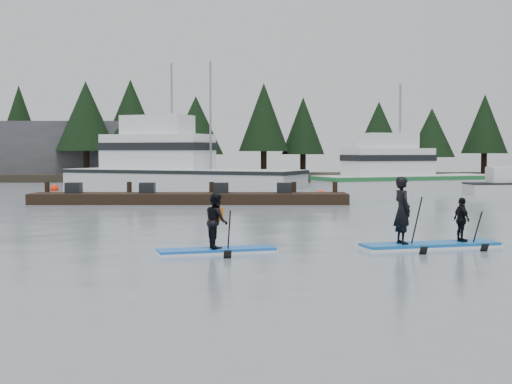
{
  "coord_description": "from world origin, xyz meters",
  "views": [
    {
      "loc": [
        -0.06,
        -18.17,
        2.49
      ],
      "look_at": [
        0.0,
        6.0,
        1.1
      ],
      "focal_mm": 50.0,
      "sensor_mm": 36.0,
      "label": 1
    }
  ],
  "objects_px": {
    "fishing_boat_medium": "(403,182)",
    "floating_dock": "(190,198)",
    "paddleboard_duo": "(425,225)",
    "paddleboard_solo": "(216,230)",
    "fishing_boat_large": "(176,176)"
  },
  "relations": [
    {
      "from": "fishing_boat_medium",
      "to": "paddleboard_solo",
      "type": "distance_m",
      "value": 29.84
    },
    {
      "from": "fishing_boat_medium",
      "to": "paddleboard_duo",
      "type": "bearing_deg",
      "value": -121.66
    },
    {
      "from": "fishing_boat_large",
      "to": "paddleboard_duo",
      "type": "height_order",
      "value": "fishing_boat_large"
    },
    {
      "from": "fishing_boat_medium",
      "to": "paddleboard_duo",
      "type": "xyz_separation_m",
      "value": [
        -5.07,
        -27.12,
        0.07
      ]
    },
    {
      "from": "fishing_boat_large",
      "to": "paddleboard_solo",
      "type": "relative_size",
      "value": 5.82
    },
    {
      "from": "fishing_boat_large",
      "to": "paddleboard_duo",
      "type": "relative_size",
      "value": 4.63
    },
    {
      "from": "fishing_boat_medium",
      "to": "paddleboard_solo",
      "type": "height_order",
      "value": "fishing_boat_medium"
    },
    {
      "from": "fishing_boat_medium",
      "to": "paddleboard_duo",
      "type": "distance_m",
      "value": 27.59
    },
    {
      "from": "floating_dock",
      "to": "fishing_boat_large",
      "type": "bearing_deg",
      "value": 98.76
    },
    {
      "from": "fishing_boat_medium",
      "to": "paddleboard_solo",
      "type": "bearing_deg",
      "value": -131.47
    },
    {
      "from": "fishing_boat_medium",
      "to": "floating_dock",
      "type": "distance_m",
      "value": 17.09
    },
    {
      "from": "fishing_boat_medium",
      "to": "paddleboard_solo",
      "type": "xyz_separation_m",
      "value": [
        -10.4,
        -27.97,
        0.05
      ]
    },
    {
      "from": "fishing_boat_medium",
      "to": "floating_dock",
      "type": "bearing_deg",
      "value": -158.33
    },
    {
      "from": "floating_dock",
      "to": "paddleboard_solo",
      "type": "bearing_deg",
      "value": -82.27
    },
    {
      "from": "floating_dock",
      "to": "paddleboard_solo",
      "type": "height_order",
      "value": "paddleboard_solo"
    }
  ]
}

